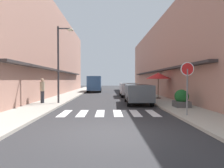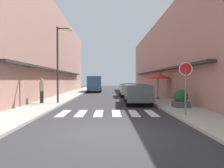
{
  "view_description": "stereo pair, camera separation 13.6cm",
  "coord_description": "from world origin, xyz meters",
  "px_view_note": "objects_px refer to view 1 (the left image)",
  "views": [
    {
      "loc": [
        -0.07,
        -6.54,
        1.8
      ],
      "look_at": [
        0.46,
        17.26,
        1.31
      ],
      "focal_mm": 31.2,
      "sensor_mm": 36.0,
      "label": 1
    },
    {
      "loc": [
        0.07,
        -6.54,
        1.8
      ],
      "look_at": [
        0.46,
        17.26,
        1.31
      ],
      "focal_mm": 31.2,
      "sensor_mm": 36.0,
      "label": 2
    }
  ],
  "objects_px": {
    "parked_car_mid": "(129,88)",
    "pedestrian_walking_near": "(42,90)",
    "parked_car_near": "(138,92)",
    "cafe_umbrella": "(158,76)",
    "delivery_van": "(95,83)",
    "round_street_sign": "(187,75)",
    "planter_corner": "(182,99)",
    "street_lamp": "(61,57)"
  },
  "relations": [
    {
      "from": "parked_car_mid",
      "to": "pedestrian_walking_near",
      "type": "relative_size",
      "value": 2.19
    },
    {
      "from": "parked_car_near",
      "to": "parked_car_mid",
      "type": "relative_size",
      "value": 1.11
    },
    {
      "from": "pedestrian_walking_near",
      "to": "cafe_umbrella",
      "type": "bearing_deg",
      "value": 27.96
    },
    {
      "from": "delivery_van",
      "to": "pedestrian_walking_near",
      "type": "height_order",
      "value": "delivery_van"
    },
    {
      "from": "parked_car_near",
      "to": "round_street_sign",
      "type": "xyz_separation_m",
      "value": [
        1.53,
        -5.33,
        1.13
      ]
    },
    {
      "from": "round_street_sign",
      "to": "pedestrian_walking_near",
      "type": "bearing_deg",
      "value": 149.23
    },
    {
      "from": "parked_car_mid",
      "to": "delivery_van",
      "type": "distance_m",
      "value": 9.52
    },
    {
      "from": "planter_corner",
      "to": "delivery_van",
      "type": "bearing_deg",
      "value": 110.63
    },
    {
      "from": "pedestrian_walking_near",
      "to": "planter_corner",
      "type": "bearing_deg",
      "value": -5.8
    },
    {
      "from": "parked_car_mid",
      "to": "round_street_sign",
      "type": "distance_m",
      "value": 11.93
    },
    {
      "from": "parked_car_near",
      "to": "round_street_sign",
      "type": "height_order",
      "value": "round_street_sign"
    },
    {
      "from": "planter_corner",
      "to": "parked_car_mid",
      "type": "bearing_deg",
      "value": 104.64
    },
    {
      "from": "street_lamp",
      "to": "pedestrian_walking_near",
      "type": "height_order",
      "value": "street_lamp"
    },
    {
      "from": "parked_car_mid",
      "to": "delivery_van",
      "type": "bearing_deg",
      "value": 116.47
    },
    {
      "from": "parked_car_near",
      "to": "street_lamp",
      "type": "height_order",
      "value": "street_lamp"
    },
    {
      "from": "parked_car_mid",
      "to": "street_lamp",
      "type": "bearing_deg",
      "value": -130.88
    },
    {
      "from": "delivery_van",
      "to": "street_lamp",
      "type": "relative_size",
      "value": 0.97
    },
    {
      "from": "cafe_umbrella",
      "to": "pedestrian_walking_near",
      "type": "distance_m",
      "value": 10.06
    },
    {
      "from": "parked_car_mid",
      "to": "cafe_umbrella",
      "type": "xyz_separation_m",
      "value": [
        2.37,
        -3.25,
        1.26
      ]
    },
    {
      "from": "parked_car_mid",
      "to": "delivery_van",
      "type": "xyz_separation_m",
      "value": [
        -4.24,
        8.51,
        0.49
      ]
    },
    {
      "from": "delivery_van",
      "to": "street_lamp",
      "type": "xyz_separation_m",
      "value": [
        -1.47,
        -15.1,
        2.12
      ]
    },
    {
      "from": "cafe_umbrella",
      "to": "street_lamp",
      "type": "bearing_deg",
      "value": -157.54
    },
    {
      "from": "round_street_sign",
      "to": "cafe_umbrella",
      "type": "distance_m",
      "value": 8.56
    },
    {
      "from": "parked_car_near",
      "to": "round_street_sign",
      "type": "distance_m",
      "value": 5.65
    },
    {
      "from": "parked_car_mid",
      "to": "pedestrian_walking_near",
      "type": "height_order",
      "value": "pedestrian_walking_near"
    },
    {
      "from": "parked_car_mid",
      "to": "street_lamp",
      "type": "xyz_separation_m",
      "value": [
        -5.7,
        -6.59,
        2.6
      ]
    },
    {
      "from": "parked_car_near",
      "to": "pedestrian_walking_near",
      "type": "bearing_deg",
      "value": -178.09
    },
    {
      "from": "street_lamp",
      "to": "cafe_umbrella",
      "type": "bearing_deg",
      "value": 22.46
    },
    {
      "from": "parked_car_near",
      "to": "pedestrian_walking_near",
      "type": "height_order",
      "value": "pedestrian_walking_near"
    },
    {
      "from": "parked_car_near",
      "to": "parked_car_mid",
      "type": "xyz_separation_m",
      "value": [
        0.0,
        6.45,
        -0.0
      ]
    },
    {
      "from": "planter_corner",
      "to": "pedestrian_walking_near",
      "type": "relative_size",
      "value": 0.61
    },
    {
      "from": "street_lamp",
      "to": "planter_corner",
      "type": "xyz_separation_m",
      "value": [
        8.04,
        -2.38,
        -2.89
      ]
    },
    {
      "from": "street_lamp",
      "to": "planter_corner",
      "type": "height_order",
      "value": "street_lamp"
    },
    {
      "from": "parked_car_near",
      "to": "cafe_umbrella",
      "type": "xyz_separation_m",
      "value": [
        2.37,
        3.19,
        1.25
      ]
    },
    {
      "from": "parked_car_mid",
      "to": "planter_corner",
      "type": "xyz_separation_m",
      "value": [
        2.34,
        -8.97,
        -0.29
      ]
    },
    {
      "from": "parked_car_near",
      "to": "round_street_sign",
      "type": "relative_size",
      "value": 1.72
    },
    {
      "from": "planter_corner",
      "to": "cafe_umbrella",
      "type": "bearing_deg",
      "value": 89.74
    },
    {
      "from": "parked_car_near",
      "to": "delivery_van",
      "type": "xyz_separation_m",
      "value": [
        -4.24,
        14.96,
        0.48
      ]
    },
    {
      "from": "parked_car_near",
      "to": "street_lamp",
      "type": "bearing_deg",
      "value": -178.58
    },
    {
      "from": "street_lamp",
      "to": "planter_corner",
      "type": "bearing_deg",
      "value": -16.46
    },
    {
      "from": "delivery_van",
      "to": "round_street_sign",
      "type": "height_order",
      "value": "round_street_sign"
    },
    {
      "from": "round_street_sign",
      "to": "cafe_umbrella",
      "type": "xyz_separation_m",
      "value": [
        0.84,
        8.52,
        0.12
      ]
    }
  ]
}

